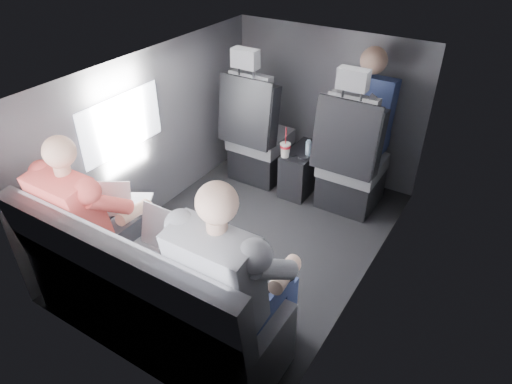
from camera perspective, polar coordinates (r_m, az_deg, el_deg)
The scene contains 20 objects.
floor at distance 3.59m, azimuth -0.80°, elevation -6.09°, with size 2.60×2.60×0.00m, color black.
ceiling at distance 2.92m, azimuth -1.01°, elevation 14.77°, with size 2.60×2.60×0.00m, color #B2B2AD.
panel_left at distance 3.71m, azimuth -12.77°, elevation 6.86°, with size 0.02×2.60×1.35m, color #56565B.
panel_right at distance 2.89m, azimuth 14.31°, elevation -1.58°, with size 0.02×2.60×1.35m, color #56565B.
panel_front at distance 4.24m, azimuth 8.77°, elevation 10.74°, with size 1.80×0.02×1.35m, color #56565B.
panel_back at distance 2.43m, azimuth -17.90°, elevation -10.12°, with size 1.80×0.02×1.35m, color #56565B.
side_window at distance 3.42m, azimuth -16.39°, elevation 8.15°, with size 0.02×0.75×0.42m, color white.
seatbelt at distance 3.51m, azimuth 11.39°, elevation 7.69°, with size 0.05×0.01×0.65m, color black.
front_seat_left at distance 4.17m, azimuth 0.15°, elevation 6.57°, with size 0.52×0.58×1.26m.
front_seat_right at distance 3.83m, azimuth 11.69°, elevation 3.23°, with size 0.52×0.58×1.26m.
center_console at distance 4.11m, azimuth 5.79°, elevation 2.77°, with size 0.24×0.48×0.41m.
rear_bench at distance 2.79m, azimuth -12.97°, elevation -12.88°, with size 1.60×0.57×0.92m.
soda_cup at distance 3.87m, azimuth 3.68°, elevation 5.34°, with size 0.09×0.09×0.27m.
water_bottle at distance 3.91m, azimuth 6.56°, elevation 5.46°, with size 0.05×0.05×0.15m.
laptop_white at distance 3.04m, azimuth -16.79°, elevation -1.15°, with size 0.39×0.44×0.24m.
laptop_silver at distance 2.68m, azimuth -9.38°, elevation -5.09°, with size 0.37×0.33×0.26m.
laptop_black at distance 2.42m, azimuth -0.80°, elevation -9.62°, with size 0.42×0.43×0.26m.
passenger_rear_left at distance 2.93m, azimuth -19.66°, elevation -3.18°, with size 0.50×0.62×1.23m.
passenger_rear_right at distance 2.34m, azimuth -2.78°, elevation -10.96°, with size 0.54×0.65×1.28m.
passenger_front_right at distance 3.90m, azimuth 13.60°, elevation 9.43°, with size 0.42×0.42×0.88m.
Camera 1 is at (1.50, -2.33, 2.29)m, focal length 32.00 mm.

